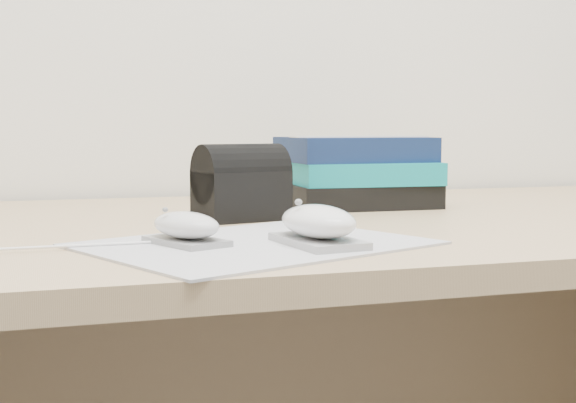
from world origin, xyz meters
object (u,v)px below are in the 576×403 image
object	(u,v)px
desk	(314,368)
mouse_rear	(186,228)
book_stack	(357,172)
mouse_front	(318,225)
pouch	(241,183)

from	to	relation	value
desk	mouse_rear	size ratio (longest dim) A/B	14.66
book_stack	desk	bearing A→B (deg)	-141.98
mouse_rear	desk	bearing A→B (deg)	48.41
desk	mouse_front	bearing A→B (deg)	-109.02
mouse_rear	mouse_front	distance (m)	0.14
book_stack	pouch	bearing A→B (deg)	-150.14
desk	mouse_rear	bearing A→B (deg)	-131.59
book_stack	pouch	xyz separation A→B (m)	(-0.22, -0.13, -0.00)
desk	mouse_rear	distance (m)	0.44
desk	pouch	distance (m)	0.31
mouse_front	book_stack	xyz separation A→B (m)	(0.21, 0.40, 0.03)
desk	mouse_rear	xyz separation A→B (m)	(-0.24, -0.27, 0.25)
desk	mouse_front	world-z (taller)	mouse_front
mouse_front	pouch	world-z (taller)	pouch
desk	pouch	world-z (taller)	pouch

